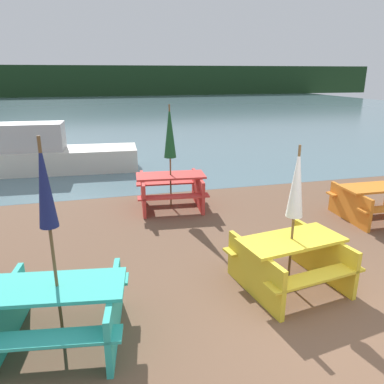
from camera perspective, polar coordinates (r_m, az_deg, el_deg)
ground_plane at (r=5.05m, az=23.51°, el=-21.17°), size 60.00×60.00×0.00m
water at (r=34.56m, az=-10.26°, el=12.38°), size 60.00×50.00×0.00m
far_treeline at (r=54.40m, az=-12.21°, el=16.24°), size 80.00×1.60×4.00m
picnic_table_teal at (r=4.81m, az=-19.50°, el=-16.25°), size 1.71×1.59×0.73m
picnic_table_yellow at (r=5.75m, az=14.71°, el=-9.72°), size 1.70×1.60×0.77m
picnic_table_orange at (r=9.10m, az=26.76°, el=-0.87°), size 1.81×1.42×0.73m
picnic_table_red at (r=8.80m, az=-3.25°, el=0.62°), size 1.70×1.51×0.79m
umbrella_white at (r=5.34m, az=15.66°, el=1.28°), size 0.24×0.24×2.14m
umbrella_darkgreen at (r=8.50m, az=-3.41°, el=9.08°), size 0.28×0.28×2.39m
umbrella_navy at (r=4.20m, az=-21.53°, el=0.61°), size 0.20×0.20×2.45m
boat at (r=12.87m, az=-20.62°, el=5.46°), size 4.99×1.75×1.56m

